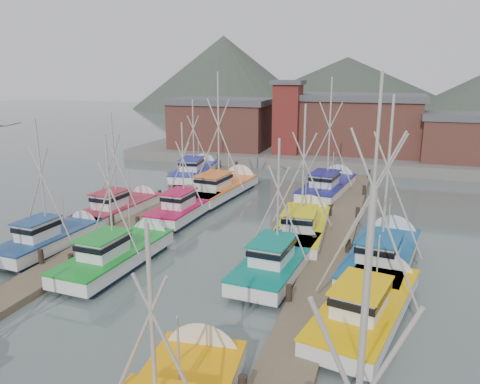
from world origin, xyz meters
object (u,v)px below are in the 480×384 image
(lookout_tower, at_px, (287,117))
(boat_12, at_px, (223,187))
(boat_4, at_px, (121,253))
(boat_8, at_px, (188,207))

(lookout_tower, xyz_separation_m, boat_12, (-2.08, -16.42, -4.86))
(boat_4, bearing_deg, boat_8, 94.74)
(boat_12, bearing_deg, lookout_tower, 88.79)
(lookout_tower, relative_size, boat_12, 0.73)
(lookout_tower, xyz_separation_m, boat_4, (-2.21, -32.91, -4.87))
(lookout_tower, bearing_deg, boat_4, -93.84)
(boat_4, relative_size, boat_8, 1.04)
(boat_4, distance_m, boat_8, 9.84)
(boat_8, xyz_separation_m, boat_12, (0.41, 6.66, 0.01))
(boat_8, bearing_deg, boat_12, 89.29)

